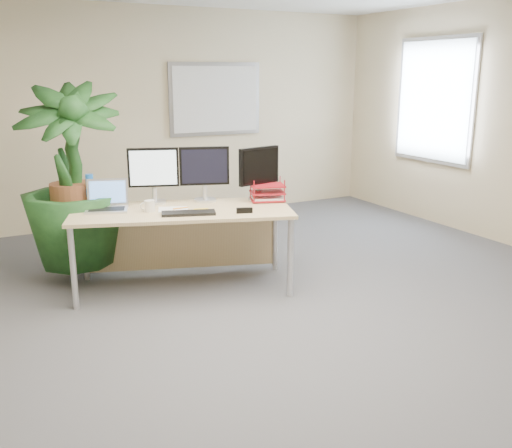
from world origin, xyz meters
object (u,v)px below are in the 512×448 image
monitor_left (154,172)px  monitor_right (204,170)px  floor_plant (73,201)px  laptop (107,202)px  desk (182,223)px

monitor_left → monitor_right: same height
floor_plant → monitor_right: 1.24m
monitor_left → laptop: (-0.44, -0.04, -0.23)m
desk → floor_plant: 1.04m
floor_plant → laptop: 0.45m
floor_plant → laptop: bearing=-60.7°
floor_plant → monitor_left: floor_plant is taller
monitor_right → floor_plant: bearing=156.3°
monitor_left → monitor_right: 0.46m
desk → monitor_left: (-0.17, 0.24, 0.44)m
laptop → floor_plant: bearing=119.3°
laptop → monitor_left: bearing=5.4°
desk → monitor_left: monitor_left is taller
monitor_left → laptop: size_ratio=1.17×
desk → floor_plant: size_ratio=1.37×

